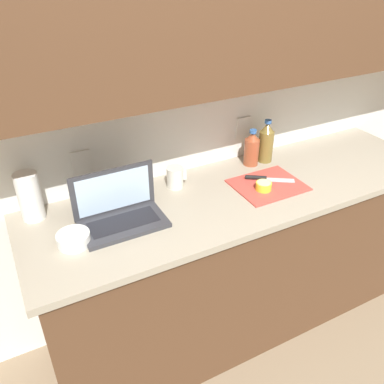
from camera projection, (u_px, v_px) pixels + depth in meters
name	position (u px, v px, depth m)	size (l,w,h in m)	color
ground_plane	(235.00, 315.00, 2.55)	(12.00, 12.00, 0.00)	#847056
wall_back	(225.00, 51.00, 1.92)	(5.20, 0.38, 2.60)	white
counter_unit	(242.00, 256.00, 2.31)	(2.23, 0.65, 0.93)	brown
laptop	(120.00, 210.00, 1.80)	(0.38, 0.22, 0.23)	#333338
cutting_board	(268.00, 185.00, 2.09)	(0.35, 0.29, 0.01)	#D1473D
knife	(261.00, 178.00, 2.12)	(0.23, 0.16, 0.02)	silver
lemon_half_cut	(264.00, 186.00, 2.03)	(0.08, 0.08, 0.04)	yellow
bottle_green_soda	(266.00, 143.00, 2.27)	(0.08, 0.08, 0.25)	olive
bottle_oil_tall	(252.00, 149.00, 2.24)	(0.08, 0.08, 0.21)	#A34C2D
measuring_cup	(175.00, 177.00, 2.05)	(0.10, 0.08, 0.11)	silver
bowl_white	(74.00, 239.00, 1.67)	(0.14, 0.14, 0.05)	white
paper_towel_roll	(30.00, 197.00, 1.79)	(0.10, 0.10, 0.23)	white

